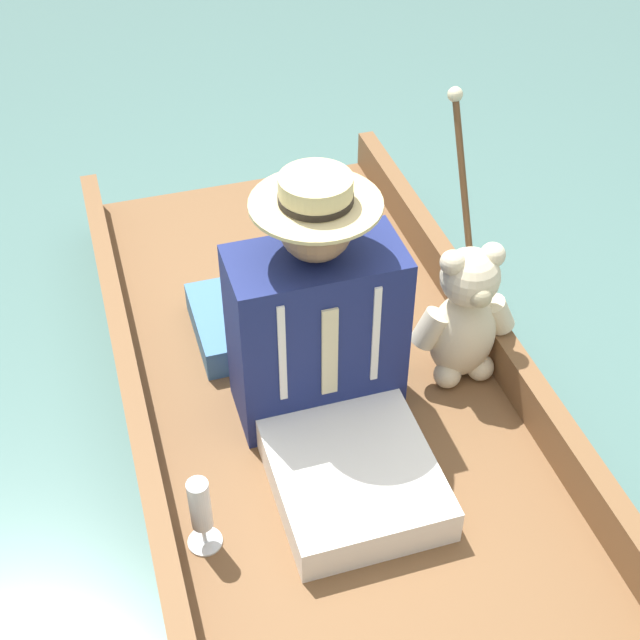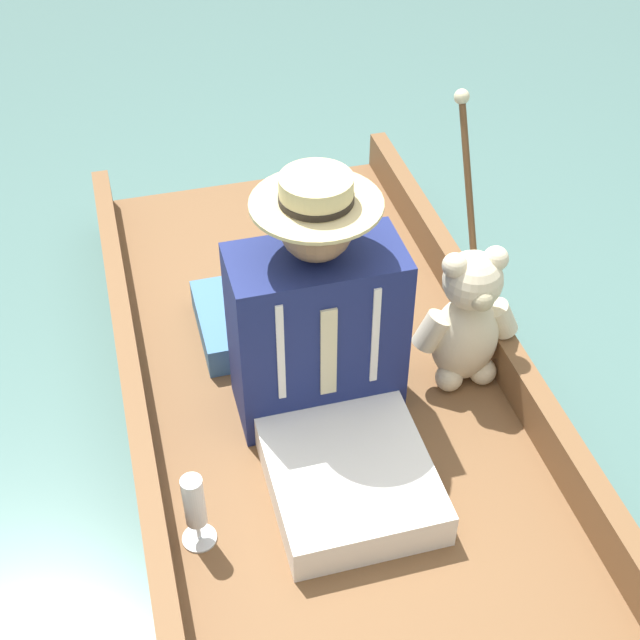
{
  "view_description": "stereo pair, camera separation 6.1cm",
  "coord_description": "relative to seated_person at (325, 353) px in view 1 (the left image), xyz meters",
  "views": [
    {
      "loc": [
        0.55,
        1.67,
        2.06
      ],
      "look_at": [
        0.03,
        -0.03,
        0.49
      ],
      "focal_mm": 50.0,
      "sensor_mm": 36.0,
      "label": 1
    },
    {
      "loc": [
        0.49,
        1.69,
        2.06
      ],
      "look_at": [
        0.03,
        -0.03,
        0.49
      ],
      "focal_mm": 50.0,
      "sensor_mm": 36.0,
      "label": 2
    }
  ],
  "objects": [
    {
      "name": "seat_cushion",
      "position": [
        0.03,
        -0.44,
        -0.22
      ],
      "size": [
        0.51,
        0.36,
        0.1
      ],
      "color": "teal",
      "rests_on": "punt_boat"
    },
    {
      "name": "ground_plane",
      "position": [
        -0.03,
        -0.01,
        -0.41
      ],
      "size": [
        16.0,
        16.0,
        0.0
      ],
      "primitive_type": "plane",
      "color": "#476B66"
    },
    {
      "name": "walking_cane",
      "position": [
        -0.51,
        -0.26,
        0.18
      ],
      "size": [
        0.04,
        0.42,
        0.78
      ],
      "color": "brown",
      "rests_on": "punt_boat"
    },
    {
      "name": "teddy_bear",
      "position": [
        -0.45,
        -0.07,
        -0.05
      ],
      "size": [
        0.33,
        0.19,
        0.47
      ],
      "color": "beige",
      "rests_on": "punt_boat"
    },
    {
      "name": "seated_person",
      "position": [
        0.0,
        0.0,
        0.0
      ],
      "size": [
        0.47,
        0.74,
        0.77
      ],
      "rotation": [
        0.0,
        0.0,
        -0.18
      ],
      "color": "white",
      "rests_on": "punt_boat"
    },
    {
      "name": "punt_boat",
      "position": [
        -0.03,
        -0.01,
        -0.33
      ],
      "size": [
        1.15,
        2.6,
        0.28
      ],
      "color": "brown",
      "rests_on": "ground_plane"
    },
    {
      "name": "wine_glass",
      "position": [
        0.41,
        0.31,
        -0.13
      ],
      "size": [
        0.09,
        0.09,
        0.23
      ],
      "color": "silver",
      "rests_on": "punt_boat"
    }
  ]
}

